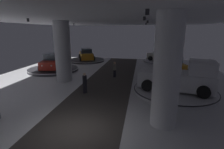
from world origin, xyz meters
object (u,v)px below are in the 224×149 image
(pickup_truck_mid_right, at_px, (180,78))
(column_right, at_px, (167,72))
(display_car_deep_left, at_px, (86,55))
(visitor_walking_near, at_px, (115,69))
(display_car_far_left, at_px, (53,62))
(display_platform_mid_right, at_px, (174,91))
(display_car_deep_right, at_px, (163,56))
(display_platform_deep_left, at_px, (87,60))
(display_platform_far_right, at_px, (171,72))
(display_platform_deep_right, at_px, (162,62))
(display_car_far_right, at_px, (172,64))
(visitor_walking_far, at_px, (85,82))
(column_left, at_px, (63,52))
(display_platform_far_left, at_px, (53,69))

(pickup_truck_mid_right, bearing_deg, column_right, -109.36)
(display_car_deep_left, bearing_deg, visitor_walking_near, -56.01)
(display_car_far_left, relative_size, display_platform_mid_right, 0.73)
(display_platform_mid_right, relative_size, display_car_deep_right, 1.35)
(display_platform_deep_left, distance_m, display_platform_mid_right, 16.50)
(display_platform_far_right, bearing_deg, display_platform_deep_left, 152.82)
(display_platform_deep_right, bearing_deg, column_right, -95.78)
(display_car_far_right, bearing_deg, visitor_walking_far, -134.64)
(column_right, relative_size, column_left, 1.00)
(display_car_far_left, xyz_separation_m, visitor_walking_far, (6.15, -6.67, -0.15))
(column_right, bearing_deg, visitor_walking_far, 145.93)
(display_platform_far_left, bearing_deg, column_left, -49.39)
(display_car_far_left, bearing_deg, visitor_walking_near, -12.65)
(display_platform_far_right, bearing_deg, visitor_walking_far, -134.50)
(column_left, height_order, pickup_truck_mid_right, column_left)
(display_platform_deep_left, height_order, pickup_truck_mid_right, pickup_truck_mid_right)
(display_car_far_right, relative_size, visitor_walking_far, 2.78)
(display_platform_far_left, xyz_separation_m, display_platform_far_right, (13.55, 0.90, -0.00))
(column_right, relative_size, display_platform_far_left, 0.94)
(display_platform_mid_right, xyz_separation_m, display_platform_deep_right, (0.46, 13.10, -0.01))
(display_platform_far_left, xyz_separation_m, visitor_walking_far, (6.15, -6.64, 0.74))
(display_platform_far_right, bearing_deg, pickup_truck_mid_right, -93.59)
(display_car_deep_left, height_order, pickup_truck_mid_right, pickup_truck_mid_right)
(pickup_truck_mid_right, height_order, visitor_walking_near, pickup_truck_mid_right)
(display_platform_far_left, bearing_deg, display_platform_deep_left, 75.00)
(column_right, height_order, display_car_deep_left, column_right)
(display_platform_far_right, bearing_deg, display_car_far_right, -81.32)
(display_car_deep_left, distance_m, visitor_walking_far, 14.18)
(display_platform_far_left, distance_m, display_platform_mid_right, 13.93)
(display_platform_far_left, relative_size, display_platform_deep_right, 1.07)
(column_left, bearing_deg, display_platform_far_right, 23.21)
(column_right, relative_size, display_car_deep_left, 1.20)
(column_right, height_order, display_platform_far_right, column_right)
(display_car_deep_left, xyz_separation_m, visitor_walking_far, (4.28, -13.51, -0.14))
(display_car_far_left, bearing_deg, pickup_truck_mid_right, -22.69)
(display_car_deep_left, xyz_separation_m, display_platform_mid_right, (10.98, -12.28, -0.89))
(column_left, distance_m, visitor_walking_far, 4.70)
(display_platform_far_left, bearing_deg, pickup_truck_mid_right, -22.59)
(display_car_far_right, height_order, visitor_walking_far, display_car_far_right)
(display_platform_far_left, bearing_deg, display_car_deep_right, 29.99)
(display_platform_deep_left, relative_size, display_platform_far_right, 1.08)
(display_car_deep_left, bearing_deg, display_platform_deep_left, 113.06)
(display_platform_mid_right, height_order, visitor_walking_near, visitor_walking_near)
(display_car_deep_left, bearing_deg, display_car_far_right, -27.20)
(display_car_deep_left, distance_m, display_platform_far_right, 13.16)
(display_platform_far_right, relative_size, visitor_walking_far, 3.24)
(pickup_truck_mid_right, distance_m, visitor_walking_near, 6.70)
(display_platform_far_left, bearing_deg, display_platform_mid_right, -22.82)
(display_car_deep_left, height_order, display_car_far_right, display_car_far_right)
(column_right, xyz_separation_m, display_car_deep_left, (-9.61, 17.12, -1.70))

